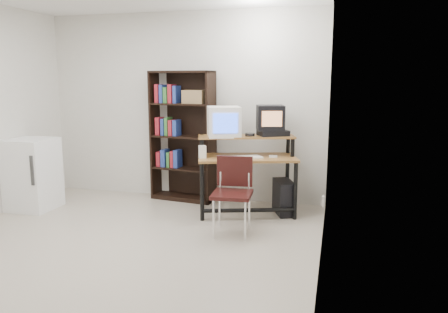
% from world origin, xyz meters
% --- Properties ---
extents(floor, '(4.00, 4.00, 0.01)m').
position_xyz_m(floor, '(0.00, 0.00, -0.01)').
color(floor, '#C1B4A0').
rests_on(floor, ground).
extents(back_wall, '(4.00, 0.01, 2.60)m').
position_xyz_m(back_wall, '(0.00, 2.00, 1.30)').
color(back_wall, silver).
rests_on(back_wall, floor).
extents(right_wall, '(0.01, 4.00, 2.60)m').
position_xyz_m(right_wall, '(2.00, 0.00, 1.30)').
color(right_wall, silver).
rests_on(right_wall, floor).
extents(computer_desk, '(1.33, 0.93, 0.98)m').
position_xyz_m(computer_desk, '(1.03, 1.43, 0.69)').
color(computer_desk, olive).
rests_on(computer_desk, floor).
extents(crt_monitor, '(0.51, 0.51, 0.38)m').
position_xyz_m(crt_monitor, '(0.73, 1.45, 1.16)').
color(crt_monitor, white).
rests_on(crt_monitor, computer_desk).
extents(vcr, '(0.44, 0.40, 0.08)m').
position_xyz_m(vcr, '(1.33, 1.62, 1.01)').
color(vcr, black).
rests_on(vcr, computer_desk).
extents(crt_tv, '(0.41, 0.40, 0.31)m').
position_xyz_m(crt_tv, '(1.28, 1.64, 1.21)').
color(crt_tv, black).
rests_on(crt_tv, vcr).
extents(cd_spindle, '(0.16, 0.16, 0.05)m').
position_xyz_m(cd_spindle, '(1.05, 1.49, 0.99)').
color(cd_spindle, '#26262B').
rests_on(cd_spindle, computer_desk).
extents(keyboard, '(0.51, 0.43, 0.03)m').
position_xyz_m(keyboard, '(1.01, 1.27, 0.74)').
color(keyboard, white).
rests_on(keyboard, computer_desk).
extents(mousepad, '(0.25, 0.22, 0.01)m').
position_xyz_m(mousepad, '(1.35, 1.42, 0.72)').
color(mousepad, black).
rests_on(mousepad, computer_desk).
extents(mouse, '(0.11, 0.07, 0.03)m').
position_xyz_m(mouse, '(1.36, 1.43, 0.74)').
color(mouse, white).
rests_on(mouse, mousepad).
extents(desk_speaker, '(0.11, 0.11, 0.17)m').
position_xyz_m(desk_speaker, '(0.53, 1.17, 0.80)').
color(desk_speaker, white).
rests_on(desk_speaker, computer_desk).
extents(pc_tower, '(0.35, 0.49, 0.42)m').
position_xyz_m(pc_tower, '(1.49, 1.54, 0.21)').
color(pc_tower, black).
rests_on(pc_tower, floor).
extents(school_chair, '(0.45, 0.45, 0.84)m').
position_xyz_m(school_chair, '(1.03, 0.69, 0.52)').
color(school_chair, black).
rests_on(school_chair, floor).
extents(bookshelf, '(0.93, 0.42, 1.80)m').
position_xyz_m(bookshelf, '(0.04, 1.86, 0.92)').
color(bookshelf, black).
rests_on(bookshelf, floor).
extents(mini_fridge, '(0.55, 0.56, 0.93)m').
position_xyz_m(mini_fridge, '(-1.72, 0.92, 0.46)').
color(mini_fridge, white).
rests_on(mini_fridge, floor).
extents(wall_outlet, '(0.02, 0.08, 0.12)m').
position_xyz_m(wall_outlet, '(1.99, 1.15, 0.30)').
color(wall_outlet, beige).
rests_on(wall_outlet, right_wall).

